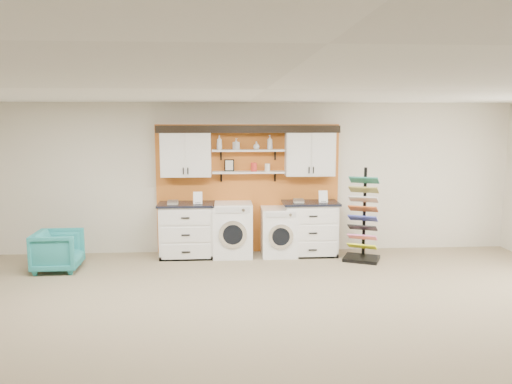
{
  "coord_description": "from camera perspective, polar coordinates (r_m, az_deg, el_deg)",
  "views": [
    {
      "loc": [
        -0.45,
        -5.29,
        2.48
      ],
      "look_at": [
        0.04,
        2.3,
        1.38
      ],
      "focal_mm": 35.0,
      "sensor_mm": 36.0,
      "label": 1
    }
  ],
  "objects": [
    {
      "name": "soap_bottle_b",
      "position": [
        9.1,
        -2.29,
        5.51
      ],
      "size": [
        0.13,
        0.13,
        0.21
      ],
      "primitive_type": "imported",
      "rotation": [
        0.0,
        0.0,
        0.64
      ],
      "color": "silver",
      "rests_on": "shelf_upper"
    },
    {
      "name": "floor",
      "position": [
        5.85,
        1.09,
        -16.81
      ],
      "size": [
        10.0,
        10.0,
        0.0
      ],
      "primitive_type": "plane",
      "color": "gray",
      "rests_on": "ground"
    },
    {
      "name": "armchair",
      "position": [
        8.94,
        -21.69,
        -6.25
      ],
      "size": [
        0.75,
        0.73,
        0.67
      ],
      "primitive_type": "imported",
      "rotation": [
        0.0,
        0.0,
        1.6
      ],
      "color": "teal",
      "rests_on": "floor"
    },
    {
      "name": "base_cabinet_right",
      "position": [
        9.28,
        6.2,
        -4.15
      ],
      "size": [
        1.02,
        0.66,
        0.99
      ],
      "color": "white",
      "rests_on": "floor"
    },
    {
      "name": "dryer",
      "position": [
        9.21,
        2.62,
        -4.55
      ],
      "size": [
        0.63,
        0.71,
        0.89
      ],
      "color": "white",
      "rests_on": "floor"
    },
    {
      "name": "canister_red",
      "position": [
        9.14,
        -0.25,
        2.87
      ],
      "size": [
        0.11,
        0.11,
        0.16
      ],
      "primitive_type": "cylinder",
      "color": "red",
      "rests_on": "shelf_lower"
    },
    {
      "name": "shelf_lower",
      "position": [
        9.15,
        -0.87,
        2.28
      ],
      "size": [
        1.32,
        0.28,
        0.03
      ],
      "primitive_type": "cube",
      "color": "white",
      "rests_on": "wall_back"
    },
    {
      "name": "washer",
      "position": [
        9.14,
        -2.7,
        -4.31
      ],
      "size": [
        0.71,
        0.71,
        0.99
      ],
      "color": "white",
      "rests_on": "floor"
    },
    {
      "name": "accent_panel",
      "position": [
        9.35,
        -0.92,
        0.37
      ],
      "size": [
        3.4,
        0.07,
        2.4
      ],
      "primitive_type": "cube",
      "color": "#C26521",
      "rests_on": "wall_back"
    },
    {
      "name": "soap_bottle_c",
      "position": [
        9.12,
        0.05,
        5.34
      ],
      "size": [
        0.12,
        0.12,
        0.15
      ],
      "primitive_type": "imported",
      "rotation": [
        0.0,
        0.0,
        0.06
      ],
      "color": "silver",
      "rests_on": "shelf_upper"
    },
    {
      "name": "sample_rack",
      "position": [
        9.07,
        12.08,
        -4.39
      ],
      "size": [
        0.75,
        0.7,
        1.65
      ],
      "rotation": [
        0.0,
        0.0,
        -0.43
      ],
      "color": "black",
      "rests_on": "floor"
    },
    {
      "name": "shelf_upper",
      "position": [
        9.11,
        -0.88,
        4.78
      ],
      "size": [
        1.32,
        0.28,
        0.03
      ],
      "primitive_type": "cube",
      "color": "white",
      "rests_on": "wall_back"
    },
    {
      "name": "base_cabinet_left",
      "position": [
        9.17,
        -7.9,
        -4.34
      ],
      "size": [
        1.02,
        0.66,
        0.99
      ],
      "color": "white",
      "rests_on": "floor"
    },
    {
      "name": "soap_bottle_d",
      "position": [
        9.13,
        1.59,
        5.7
      ],
      "size": [
        0.13,
        0.13,
        0.26
      ],
      "primitive_type": "imported",
      "rotation": [
        0.0,
        0.0,
        -2.85
      ],
      "color": "silver",
      "rests_on": "shelf_upper"
    },
    {
      "name": "crown_molding",
      "position": [
        9.11,
        -0.89,
        7.28
      ],
      "size": [
        3.3,
        0.41,
        0.13
      ],
      "color": "black",
      "rests_on": "wall_back"
    },
    {
      "name": "soap_bottle_a",
      "position": [
        9.09,
        -4.21,
        5.68
      ],
      "size": [
        0.12,
        0.12,
        0.26
      ],
      "primitive_type": "imported",
      "rotation": [
        0.0,
        0.0,
        0.18
      ],
      "color": "silver",
      "rests_on": "shelf_upper"
    },
    {
      "name": "canister_cream",
      "position": [
        9.16,
        1.32,
        2.82
      ],
      "size": [
        0.1,
        0.1,
        0.14
      ],
      "primitive_type": "cylinder",
      "color": "silver",
      "rests_on": "shelf_lower"
    },
    {
      "name": "wall_back",
      "position": [
        9.36,
        -0.93,
        1.61
      ],
      "size": [
        10.0,
        0.0,
        10.0
      ],
      "primitive_type": "plane",
      "rotation": [
        1.57,
        0.0,
        0.0
      ],
      "color": "beige",
      "rests_on": "floor"
    },
    {
      "name": "ceiling",
      "position": [
        5.31,
        1.17,
        11.7
      ],
      "size": [
        10.0,
        10.0,
        0.0
      ],
      "primitive_type": "plane",
      "rotation": [
        3.14,
        0.0,
        0.0
      ],
      "color": "white",
      "rests_on": "wall_back"
    },
    {
      "name": "upper_cabinet_right",
      "position": [
        9.23,
        6.17,
        4.47
      ],
      "size": [
        0.9,
        0.35,
        0.84
      ],
      "color": "white",
      "rests_on": "wall_back"
    },
    {
      "name": "upper_cabinet_left",
      "position": [
        9.12,
        -8.0,
        4.39
      ],
      "size": [
        0.9,
        0.35,
        0.84
      ],
      "color": "white",
      "rests_on": "wall_back"
    },
    {
      "name": "picture_frame",
      "position": [
        9.17,
        -3.08,
        3.07
      ],
      "size": [
        0.18,
        0.02,
        0.22
      ],
      "color": "black",
      "rests_on": "shelf_lower"
    }
  ]
}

